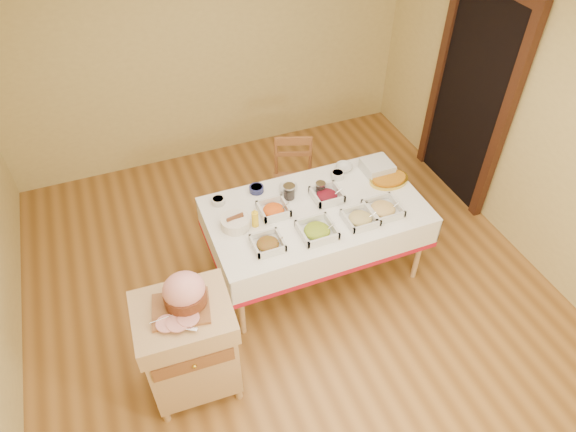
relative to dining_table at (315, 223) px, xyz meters
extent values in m
plane|color=olive|center=(-0.30, -0.30, -0.60)|extent=(5.00, 5.00, 0.00)
plane|color=white|center=(-0.30, -0.30, 2.00)|extent=(5.00, 5.00, 0.00)
plane|color=tan|center=(-0.30, 2.20, 0.70)|extent=(4.50, 0.00, 4.50)
plane|color=tan|center=(1.95, -0.30, 0.70)|extent=(0.00, 5.00, 5.00)
cube|color=black|center=(1.91, 0.60, 0.45)|extent=(0.06, 0.90, 2.10)
cube|color=#3C1E13|center=(1.89, 0.10, 0.45)|extent=(0.08, 0.10, 2.10)
cube|color=#3C1E13|center=(1.89, 1.10, 0.45)|extent=(0.08, 0.10, 2.10)
cube|color=tan|center=(0.00, 0.00, 0.13)|extent=(1.80, 1.00, 0.04)
cylinder|color=tan|center=(-0.82, -0.42, -0.24)|extent=(0.05, 0.05, 0.71)
cylinder|color=tan|center=(-0.82, 0.42, -0.24)|extent=(0.05, 0.05, 0.71)
cylinder|color=tan|center=(0.82, -0.42, -0.24)|extent=(0.05, 0.05, 0.71)
cylinder|color=tan|center=(0.82, 0.42, -0.24)|extent=(0.05, 0.05, 0.71)
cube|color=white|center=(0.00, 0.00, 0.16)|extent=(1.82, 1.02, 0.01)
cube|color=tan|center=(-1.29, -0.74, -0.17)|extent=(0.63, 0.52, 0.65)
cube|color=tan|center=(-1.29, -0.74, 0.24)|extent=(0.67, 0.57, 0.16)
cube|color=brown|center=(-1.29, -0.99, 0.05)|extent=(0.54, 0.04, 0.13)
sphere|color=gold|center=(-1.29, -1.00, 0.05)|extent=(0.03, 0.03, 0.03)
cylinder|color=tan|center=(-1.56, -0.95, -0.54)|extent=(0.05, 0.05, 0.11)
cylinder|color=tan|center=(-1.56, -0.52, -0.54)|extent=(0.05, 0.05, 0.11)
cylinder|color=tan|center=(-1.02, -0.95, -0.54)|extent=(0.05, 0.05, 0.11)
cylinder|color=tan|center=(-1.02, -0.52, -0.54)|extent=(0.05, 0.05, 0.11)
cube|color=brown|center=(0.10, 0.73, -0.16)|extent=(0.50, 0.48, 0.03)
cylinder|color=brown|center=(-0.12, 0.63, -0.39)|extent=(0.03, 0.03, 0.42)
cylinder|color=brown|center=(0.00, 0.95, -0.39)|extent=(0.03, 0.03, 0.42)
cylinder|color=brown|center=(0.20, 0.52, -0.39)|extent=(0.03, 0.03, 0.42)
cylinder|color=brown|center=(0.31, 0.83, -0.39)|extent=(0.03, 0.03, 0.42)
cylinder|color=brown|center=(0.00, 0.95, 0.05)|extent=(0.03, 0.03, 0.45)
cylinder|color=brown|center=(0.31, 0.83, 0.05)|extent=(0.03, 0.03, 0.45)
cube|color=brown|center=(0.15, 0.89, 0.23)|extent=(0.34, 0.15, 0.08)
cube|color=brown|center=(-1.29, -0.74, 0.33)|extent=(0.37, 0.29, 0.02)
ellipsoid|color=pink|center=(-1.25, -0.70, 0.46)|extent=(0.28, 0.25, 0.24)
cylinder|color=#612D16|center=(-1.25, -0.70, 0.40)|extent=(0.28, 0.28, 0.09)
cube|color=silver|center=(-1.34, -0.88, 0.35)|extent=(0.23, 0.10, 0.00)
cylinder|color=silver|center=(-1.37, -0.78, 0.35)|extent=(0.27, 0.08, 0.01)
cube|color=silver|center=(-0.53, -0.26, 0.17)|extent=(0.23, 0.23, 0.01)
ellipsoid|color=#A81316|center=(-0.53, -0.26, 0.19)|extent=(0.18, 0.18, 0.06)
cylinder|color=silver|center=(-0.48, -0.29, 0.20)|extent=(0.14, 0.01, 0.10)
cube|color=silver|center=(-0.12, -0.28, 0.17)|extent=(0.28, 0.28, 0.02)
ellipsoid|color=gold|center=(-0.12, -0.28, 0.20)|extent=(0.21, 0.21, 0.07)
cylinder|color=silver|center=(-0.06, -0.30, 0.20)|extent=(0.15, 0.01, 0.11)
cube|color=silver|center=(0.27, -0.27, 0.17)|extent=(0.25, 0.25, 0.01)
ellipsoid|color=tan|center=(0.27, -0.27, 0.19)|extent=(0.19, 0.19, 0.07)
cylinder|color=silver|center=(0.32, -0.30, 0.20)|extent=(0.14, 0.01, 0.10)
cube|color=silver|center=(0.50, -0.24, 0.17)|extent=(0.27, 0.27, 0.01)
ellipsoid|color=tan|center=(0.50, -0.24, 0.19)|extent=(0.21, 0.21, 0.07)
cylinder|color=silver|center=(0.56, -0.27, 0.20)|extent=(0.14, 0.01, 0.10)
cube|color=silver|center=(-0.35, 0.08, 0.17)|extent=(0.24, 0.24, 0.02)
ellipsoid|color=#E85811|center=(-0.35, 0.08, 0.19)|extent=(0.18, 0.18, 0.06)
cylinder|color=silver|center=(-0.30, 0.06, 0.20)|extent=(0.16, 0.01, 0.11)
cube|color=silver|center=(0.14, 0.09, 0.17)|extent=(0.24, 0.24, 0.02)
ellipsoid|color=#5C0B19|center=(0.14, 0.09, 0.19)|extent=(0.18, 0.18, 0.06)
cylinder|color=silver|center=(0.19, 0.06, 0.20)|extent=(0.16, 0.01, 0.12)
cylinder|color=silver|center=(-0.74, 0.37, 0.19)|extent=(0.11, 0.11, 0.05)
cylinder|color=black|center=(-0.74, 0.37, 0.20)|extent=(0.09, 0.09, 0.02)
cylinder|color=navy|center=(-0.39, 0.40, 0.19)|extent=(0.13, 0.13, 0.05)
cylinder|color=#5C0B19|center=(-0.39, 0.40, 0.20)|extent=(0.10, 0.10, 0.02)
cylinder|color=silver|center=(0.35, 0.31, 0.19)|extent=(0.12, 0.12, 0.06)
cylinder|color=#E85811|center=(0.35, 0.31, 0.21)|extent=(0.10, 0.10, 0.02)
imported|color=silver|center=(-0.13, 0.31, 0.18)|extent=(0.21, 0.21, 0.04)
imported|color=silver|center=(0.45, 0.40, 0.19)|extent=(0.17, 0.17, 0.05)
cylinder|color=silver|center=(-0.16, 0.21, 0.22)|extent=(0.10, 0.10, 0.12)
cylinder|color=silver|center=(-0.16, 0.21, 0.29)|extent=(0.10, 0.10, 0.01)
cylinder|color=black|center=(-0.16, 0.21, 0.20)|extent=(0.08, 0.08, 0.09)
cylinder|color=silver|center=(0.11, 0.17, 0.21)|extent=(0.08, 0.08, 0.10)
cylinder|color=silver|center=(0.11, 0.17, 0.27)|extent=(0.09, 0.09, 0.01)
cylinder|color=black|center=(0.11, 0.17, 0.20)|extent=(0.07, 0.07, 0.07)
cylinder|color=yellow|center=(-0.54, -0.01, 0.23)|extent=(0.06, 0.06, 0.14)
cone|color=yellow|center=(-0.54, -0.01, 0.32)|extent=(0.04, 0.04, 0.03)
cylinder|color=silver|center=(-0.69, 0.04, 0.20)|extent=(0.24, 0.24, 0.09)
cube|color=silver|center=(0.71, 0.26, 0.17)|extent=(0.25, 0.25, 0.01)
cube|color=silver|center=(0.71, 0.26, 0.18)|extent=(0.25, 0.25, 0.01)
cube|color=silver|center=(0.71, 0.26, 0.20)|extent=(0.25, 0.25, 0.01)
cube|color=silver|center=(0.71, 0.26, 0.21)|extent=(0.25, 0.25, 0.01)
cube|color=silver|center=(0.71, 0.26, 0.23)|extent=(0.25, 0.25, 0.01)
cube|color=silver|center=(0.71, 0.26, 0.25)|extent=(0.25, 0.25, 0.01)
cube|color=silver|center=(0.71, 0.26, 0.26)|extent=(0.25, 0.25, 0.01)
ellipsoid|color=gold|center=(0.75, 0.10, 0.18)|extent=(0.36, 0.26, 0.03)
ellipsoid|color=#BD7114|center=(0.75, 0.10, 0.19)|extent=(0.31, 0.22, 0.04)
camera|label=1|loc=(-1.40, -2.88, 3.03)|focal=32.00mm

